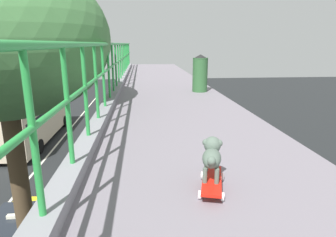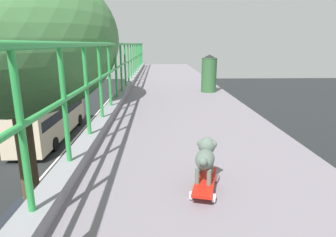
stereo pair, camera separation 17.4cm
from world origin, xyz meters
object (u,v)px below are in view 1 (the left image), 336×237
at_px(city_bus, 34,118).
at_px(toy_skateboard, 212,181).
at_px(litter_bin, 200,73).
at_px(car_yellow_cab_fifth, 17,234).
at_px(small_dog, 212,154).

distance_m(city_bus, toy_skateboard, 21.97).
bearing_deg(litter_bin, car_yellow_cab_fifth, 159.49).
xyz_separation_m(city_bus, toy_skateboard, (8.72, -19.69, 4.36)).
height_order(city_bus, litter_bin, litter_bin).
bearing_deg(city_bus, car_yellow_cab_fifth, -73.80).
xyz_separation_m(toy_skateboard, small_dog, (0.01, 0.07, 0.20)).
height_order(toy_skateboard, small_dog, small_dog).
height_order(car_yellow_cab_fifth, city_bus, city_bus).
bearing_deg(car_yellow_cab_fifth, small_dog, -54.08).
bearing_deg(small_dog, litter_bin, 79.78).
relative_size(city_bus, litter_bin, 11.55).
bearing_deg(toy_skateboard, city_bus, 113.90).
xyz_separation_m(small_dog, litter_bin, (0.86, 4.78, 0.18)).
bearing_deg(toy_skateboard, litter_bin, 79.82).
distance_m(city_bus, litter_bin, 18.29).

